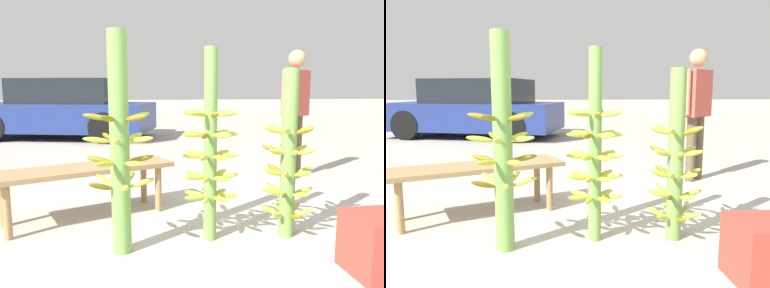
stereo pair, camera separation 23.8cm
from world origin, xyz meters
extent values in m
plane|color=#B2AA9E|center=(0.00, 0.00, 0.00)|extent=(80.00, 80.00, 0.00)
cylinder|color=#6B9E47|center=(-0.65, 0.24, 0.75)|extent=(0.13, 0.13, 1.51)
ellipsoid|color=#ADB733|center=(-0.52, 0.31, 0.94)|extent=(0.18, 0.12, 0.07)
ellipsoid|color=#ADB733|center=(-0.68, 0.39, 0.94)|extent=(0.07, 0.19, 0.07)
ellipsoid|color=#736414|center=(-0.80, 0.26, 0.94)|extent=(0.19, 0.06, 0.07)
ellipsoid|color=#736414|center=(-0.71, 0.10, 0.94)|extent=(0.11, 0.18, 0.07)
ellipsoid|color=#736414|center=(-0.54, 0.14, 0.94)|extent=(0.16, 0.15, 0.07)
ellipsoid|color=#ADB733|center=(-0.51, 0.18, 0.79)|extent=(0.18, 0.11, 0.07)
ellipsoid|color=#ADB733|center=(-0.55, 0.35, 0.79)|extent=(0.15, 0.16, 0.07)
ellipsoid|color=#736414|center=(-0.73, 0.37, 0.79)|extent=(0.13, 0.18, 0.07)
ellipsoid|color=#ADB733|center=(-0.80, 0.21, 0.79)|extent=(0.19, 0.08, 0.07)
ellipsoid|color=#ADB733|center=(-0.66, 0.09, 0.79)|extent=(0.05, 0.19, 0.07)
ellipsoid|color=#736414|center=(-0.79, 0.29, 0.65)|extent=(0.19, 0.10, 0.06)
ellipsoid|color=#ADB733|center=(-0.74, 0.12, 0.65)|extent=(0.14, 0.17, 0.06)
ellipsoid|color=#ADB733|center=(-0.56, 0.11, 0.65)|extent=(0.13, 0.17, 0.06)
ellipsoid|color=#736414|center=(-0.51, 0.28, 0.65)|extent=(0.19, 0.09, 0.06)
ellipsoid|color=#ADB733|center=(-0.64, 0.39, 0.65)|extent=(0.04, 0.18, 0.06)
ellipsoid|color=#ADB733|center=(-0.76, 0.34, 0.49)|extent=(0.16, 0.15, 0.09)
ellipsoid|color=#736414|center=(-0.78, 0.17, 0.49)|extent=(0.18, 0.12, 0.09)
ellipsoid|color=#ADB733|center=(-0.62, 0.09, 0.49)|extent=(0.07, 0.19, 0.09)
ellipsoid|color=#ADB733|center=(-0.50, 0.22, 0.49)|extent=(0.19, 0.06, 0.09)
ellipsoid|color=#ADB733|center=(-0.59, 0.37, 0.49)|extent=(0.11, 0.18, 0.09)
cylinder|color=#6B9E47|center=(0.00, 0.36, 0.71)|extent=(0.10, 0.10, 1.42)
ellipsoid|color=#ADB733|center=(-0.13, 0.38, 0.95)|extent=(0.17, 0.07, 0.06)
ellipsoid|color=#ADB733|center=(-0.10, 0.28, 0.95)|extent=(0.15, 0.14, 0.06)
ellipsoid|color=#736414|center=(0.00, 0.23, 0.95)|extent=(0.05, 0.17, 0.06)
ellipsoid|color=#ADB733|center=(0.10, 0.28, 0.95)|extent=(0.16, 0.13, 0.06)
ellipsoid|color=#ADB733|center=(0.12, 0.39, 0.95)|extent=(0.17, 0.08, 0.06)
ellipsoid|color=#736414|center=(0.05, 0.48, 0.95)|extent=(0.10, 0.17, 0.06)
ellipsoid|color=#ADB733|center=(-0.06, 0.47, 0.95)|extent=(0.11, 0.17, 0.06)
ellipsoid|color=#ADB733|center=(0.05, 0.24, 0.80)|extent=(0.10, 0.17, 0.04)
ellipsoid|color=#ADB733|center=(0.12, 0.33, 0.80)|extent=(0.17, 0.08, 0.04)
ellipsoid|color=#ADB733|center=(0.10, 0.43, 0.80)|extent=(0.16, 0.13, 0.04)
ellipsoid|color=#ADB733|center=(0.00, 0.49, 0.80)|extent=(0.05, 0.17, 0.04)
ellipsoid|color=#ADB733|center=(-0.10, 0.44, 0.80)|extent=(0.15, 0.14, 0.04)
ellipsoid|color=#ADB733|center=(-0.13, 0.34, 0.80)|extent=(0.17, 0.07, 0.04)
ellipsoid|color=#736414|center=(-0.06, 0.25, 0.80)|extent=(0.11, 0.17, 0.04)
ellipsoid|color=#ADB733|center=(0.10, 0.43, 0.65)|extent=(0.16, 0.13, 0.05)
ellipsoid|color=#ADB733|center=(0.01, 0.49, 0.65)|extent=(0.05, 0.17, 0.05)
ellipsoid|color=#ADB733|center=(-0.10, 0.45, 0.65)|extent=(0.15, 0.14, 0.05)
ellipsoid|color=#ADB733|center=(-0.13, 0.34, 0.65)|extent=(0.17, 0.06, 0.05)
ellipsoid|color=#ADB733|center=(-0.07, 0.25, 0.65)|extent=(0.12, 0.17, 0.05)
ellipsoid|color=#ADB733|center=(0.04, 0.24, 0.65)|extent=(0.10, 0.17, 0.05)
ellipsoid|color=#ADB733|center=(0.12, 0.32, 0.65)|extent=(0.17, 0.09, 0.05)
ellipsoid|color=#ADB733|center=(-0.01, 0.49, 0.49)|extent=(0.04, 0.17, 0.06)
ellipsoid|color=#ADB733|center=(-0.11, 0.43, 0.49)|extent=(0.16, 0.13, 0.06)
ellipsoid|color=#ADB733|center=(-0.13, 0.33, 0.49)|extent=(0.17, 0.08, 0.06)
ellipsoid|color=#ADB733|center=(-0.05, 0.24, 0.49)|extent=(0.10, 0.17, 0.06)
ellipsoid|color=#ADB733|center=(0.06, 0.25, 0.49)|extent=(0.11, 0.17, 0.06)
ellipsoid|color=#ADB733|center=(0.12, 0.34, 0.49)|extent=(0.17, 0.07, 0.06)
ellipsoid|color=#ADB733|center=(0.09, 0.44, 0.49)|extent=(0.15, 0.14, 0.06)
ellipsoid|color=#ADB733|center=(-0.11, 0.43, 0.34)|extent=(0.16, 0.13, 0.05)
ellipsoid|color=#ADB733|center=(-0.13, 0.33, 0.34)|extent=(0.17, 0.08, 0.05)
ellipsoid|color=#ADB733|center=(-0.05, 0.24, 0.34)|extent=(0.10, 0.17, 0.05)
ellipsoid|color=#ADB733|center=(0.06, 0.25, 0.34)|extent=(0.11, 0.17, 0.05)
ellipsoid|color=#ADB733|center=(0.12, 0.34, 0.34)|extent=(0.17, 0.07, 0.05)
ellipsoid|color=#ADB733|center=(0.09, 0.44, 0.34)|extent=(0.15, 0.14, 0.05)
ellipsoid|color=#ADB733|center=(-0.01, 0.49, 0.34)|extent=(0.04, 0.17, 0.05)
cylinder|color=#6B9E47|center=(0.60, 0.33, 0.64)|extent=(0.12, 0.12, 1.28)
ellipsoid|color=#ADB733|center=(0.53, 0.22, 0.83)|extent=(0.11, 0.15, 0.08)
ellipsoid|color=#736414|center=(0.66, 0.22, 0.83)|extent=(0.11, 0.16, 0.08)
ellipsoid|color=#ADB733|center=(0.72, 0.33, 0.83)|extent=(0.16, 0.04, 0.08)
ellipsoid|color=#ADB733|center=(0.66, 0.44, 0.83)|extent=(0.11, 0.15, 0.08)
ellipsoid|color=#ADB733|center=(0.53, 0.44, 0.83)|extent=(0.11, 0.16, 0.08)
ellipsoid|color=#ADB733|center=(0.47, 0.33, 0.83)|extent=(0.16, 0.04, 0.08)
ellipsoid|color=#736414|center=(0.61, 0.46, 0.67)|extent=(0.05, 0.16, 0.08)
ellipsoid|color=#736414|center=(0.49, 0.41, 0.67)|extent=(0.15, 0.12, 0.08)
ellipsoid|color=#ADB733|center=(0.48, 0.28, 0.67)|extent=(0.16, 0.10, 0.08)
ellipsoid|color=#ADB733|center=(0.58, 0.20, 0.67)|extent=(0.05, 0.16, 0.08)
ellipsoid|color=#ADB733|center=(0.70, 0.25, 0.67)|extent=(0.15, 0.12, 0.08)
ellipsoid|color=#ADB733|center=(0.71, 0.38, 0.67)|extent=(0.16, 0.10, 0.08)
ellipsoid|color=#ADB733|center=(0.54, 0.22, 0.51)|extent=(0.11, 0.16, 0.09)
ellipsoid|color=#ADB733|center=(0.66, 0.22, 0.51)|extent=(0.11, 0.15, 0.09)
ellipsoid|color=#ADB733|center=(0.72, 0.33, 0.51)|extent=(0.16, 0.04, 0.09)
ellipsoid|color=#ADB733|center=(0.66, 0.44, 0.51)|extent=(0.11, 0.16, 0.09)
ellipsoid|color=#736414|center=(0.53, 0.44, 0.51)|extent=(0.11, 0.15, 0.09)
ellipsoid|color=#ADB733|center=(0.47, 0.33, 0.51)|extent=(0.16, 0.04, 0.09)
ellipsoid|color=#ADB733|center=(0.65, 0.22, 0.35)|extent=(0.10, 0.16, 0.08)
ellipsoid|color=#ADB733|center=(0.72, 0.32, 0.35)|extent=(0.16, 0.05, 0.08)
ellipsoid|color=#ADB733|center=(0.67, 0.44, 0.35)|extent=(0.12, 0.15, 0.08)
ellipsoid|color=#ADB733|center=(0.54, 0.44, 0.35)|extent=(0.10, 0.16, 0.08)
ellipsoid|color=#ADB733|center=(0.47, 0.34, 0.35)|extent=(0.16, 0.05, 0.08)
ellipsoid|color=#736414|center=(0.53, 0.22, 0.35)|extent=(0.12, 0.15, 0.08)
ellipsoid|color=#ADB733|center=(0.58, 0.46, 0.19)|extent=(0.05, 0.16, 0.09)
ellipsoid|color=#ADB733|center=(0.48, 0.38, 0.19)|extent=(0.16, 0.10, 0.09)
ellipsoid|color=#ADB733|center=(0.49, 0.26, 0.19)|extent=(0.15, 0.12, 0.09)
ellipsoid|color=#736414|center=(0.61, 0.20, 0.19)|extent=(0.05, 0.16, 0.09)
ellipsoid|color=#ADB733|center=(0.71, 0.28, 0.19)|extent=(0.16, 0.10, 0.09)
ellipsoid|color=#ADB733|center=(0.70, 0.40, 0.19)|extent=(0.15, 0.12, 0.09)
cylinder|color=brown|center=(1.41, 2.08, 0.40)|extent=(0.16, 0.16, 0.80)
cylinder|color=brown|center=(1.55, 2.20, 0.40)|extent=(0.16, 0.16, 0.80)
cube|color=#BF4C3F|center=(1.48, 2.14, 1.08)|extent=(0.43, 0.40, 0.56)
cylinder|color=tan|center=(1.28, 1.98, 1.09)|extent=(0.14, 0.14, 0.54)
cylinder|color=tan|center=(1.68, 2.30, 1.09)|extent=(0.14, 0.14, 0.54)
sphere|color=tan|center=(1.48, 2.14, 1.50)|extent=(0.22, 0.22, 0.22)
cube|color=#99754C|center=(-0.98, 0.99, 0.44)|extent=(1.60, 1.00, 0.04)
cylinder|color=#99754C|center=(-1.62, 0.89, 0.21)|extent=(0.06, 0.06, 0.42)
cylinder|color=#99754C|center=(-0.46, 1.38, 0.21)|extent=(0.06, 0.06, 0.42)
cylinder|color=#99754C|center=(-1.50, 0.60, 0.21)|extent=(0.06, 0.06, 0.42)
cylinder|color=#99754C|center=(-0.33, 1.08, 0.21)|extent=(0.06, 0.06, 0.42)
cube|color=navy|center=(-2.09, 6.81, 0.50)|extent=(4.36, 2.80, 0.64)
cube|color=black|center=(-1.94, 6.77, 1.09)|extent=(2.57, 2.18, 0.55)
cylinder|color=black|center=(-3.08, 7.93, 0.33)|extent=(0.69, 0.37, 0.66)
cylinder|color=black|center=(-1.10, 5.69, 0.33)|extent=(0.69, 0.37, 0.66)
cylinder|color=black|center=(-0.67, 7.28, 0.33)|extent=(0.69, 0.37, 0.66)
cube|color=#B2382D|center=(0.91, -0.34, 0.19)|extent=(0.37, 0.37, 0.37)
camera|label=1|loc=(-0.58, -2.29, 1.12)|focal=35.00mm
camera|label=2|loc=(-0.34, -2.32, 1.12)|focal=35.00mm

